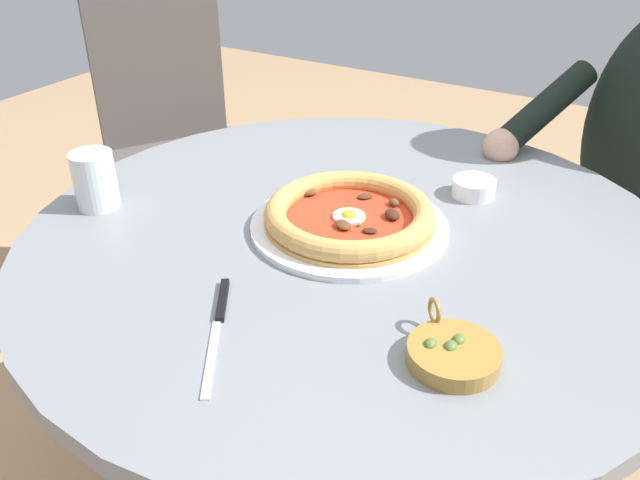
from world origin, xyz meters
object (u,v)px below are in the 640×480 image
at_px(dining_table, 348,292).
at_px(cafe_chair_spare_near, 175,127).
at_px(water_glass, 95,183).
at_px(diner_person, 640,230).
at_px(steak_knife, 220,317).
at_px(ramekin_capers, 474,187).
at_px(pizza_on_plate, 349,217).
at_px(olive_pan, 453,353).

relative_size(dining_table, cafe_chair_spare_near, 1.12).
distance_m(water_glass, cafe_chair_spare_near, 0.82).
xyz_separation_m(diner_person, cafe_chair_spare_near, (0.08, -1.23, 0.02)).
height_order(steak_knife, ramekin_capers, ramekin_capers).
height_order(pizza_on_plate, cafe_chair_spare_near, cafe_chair_spare_near).
bearing_deg(olive_pan, diner_person, 170.45).
bearing_deg(cafe_chair_spare_near, diner_person, 93.75).
xyz_separation_m(water_glass, ramekin_capers, (-0.36, 0.53, -0.03)).
relative_size(pizza_on_plate, water_glass, 3.26).
bearing_deg(olive_pan, pizza_on_plate, -130.40).
bearing_deg(water_glass, diner_person, 133.19).
xyz_separation_m(pizza_on_plate, cafe_chair_spare_near, (-0.51, -0.84, -0.18)).
relative_size(dining_table, ramekin_capers, 13.95).
height_order(dining_table, cafe_chair_spare_near, cafe_chair_spare_near).
distance_m(diner_person, cafe_chair_spare_near, 1.23).
distance_m(olive_pan, diner_person, 0.84).
bearing_deg(diner_person, pizza_on_plate, -33.26).
bearing_deg(diner_person, dining_table, -32.33).
distance_m(dining_table, pizza_on_plate, 0.14).
xyz_separation_m(water_glass, diner_person, (-0.74, 0.79, -0.23)).
relative_size(pizza_on_plate, olive_pan, 2.72).
distance_m(ramekin_capers, olive_pan, 0.44).
height_order(pizza_on_plate, ramekin_capers, pizza_on_plate).
relative_size(ramekin_capers, olive_pan, 0.64).
height_order(olive_pan, cafe_chair_spare_near, cafe_chair_spare_near).
bearing_deg(steak_knife, cafe_chair_spare_near, -134.85).
bearing_deg(water_glass, olive_pan, 83.94).
xyz_separation_m(pizza_on_plate, steak_knife, (0.29, -0.03, -0.02)).
relative_size(water_glass, steak_knife, 0.48).
relative_size(water_glass, diner_person, 0.08).
relative_size(pizza_on_plate, diner_person, 0.26).
bearing_deg(cafe_chair_spare_near, pizza_on_plate, 58.50).
height_order(dining_table, olive_pan, olive_pan).
bearing_deg(olive_pan, ramekin_capers, -163.88).
distance_m(steak_knife, cafe_chair_spare_near, 1.15).
distance_m(pizza_on_plate, steak_knife, 0.29).
distance_m(dining_table, steak_knife, 0.31).
distance_m(steak_knife, diner_person, 1.00).
bearing_deg(ramekin_capers, water_glass, -55.94).
distance_m(water_glass, olive_pan, 0.66).
bearing_deg(dining_table, water_glass, -71.48).
height_order(ramekin_capers, olive_pan, olive_pan).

